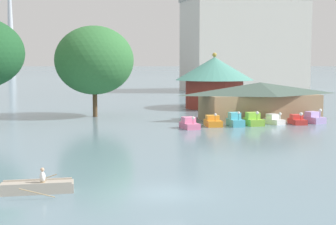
{
  "coord_description": "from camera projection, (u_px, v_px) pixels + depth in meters",
  "views": [
    {
      "loc": [
        -6.92,
        -25.61,
        7.18
      ],
      "look_at": [
        4.66,
        17.12,
        2.68
      ],
      "focal_mm": 52.54,
      "sensor_mm": 36.0,
      "label": 1
    }
  ],
  "objects": [
    {
      "name": "ground_plane",
      "position": [
        168.0,
        193.0,
        27.12
      ],
      "size": [
        2000.0,
        2000.0,
        0.0
      ],
      "primitive_type": "plane",
      "color": "slate"
    },
    {
      "name": "rowboat_with_rower",
      "position": [
        38.0,
        187.0,
        27.26
      ],
      "size": [
        4.06,
        3.22,
        1.39
      ],
      "rotation": [
        0.0,
        0.0,
        3.06
      ],
      "color": "#ADA393",
      "rests_on": "ground"
    },
    {
      "name": "pedal_boat_pink",
      "position": [
        189.0,
        124.0,
        53.86
      ],
      "size": [
        1.64,
        2.92,
        1.44
      ],
      "rotation": [
        0.0,
        0.0,
        -1.53
      ],
      "color": "pink",
      "rests_on": "ground"
    },
    {
      "name": "pedal_boat_orange",
      "position": [
        213.0,
        122.0,
        55.79
      ],
      "size": [
        1.96,
        2.87,
        1.58
      ],
      "rotation": [
        0.0,
        0.0,
        -1.69
      ],
      "color": "orange",
      "rests_on": "ground"
    },
    {
      "name": "pedal_boat_cyan",
      "position": [
        235.0,
        121.0,
        55.87
      ],
      "size": [
        1.57,
        2.77,
        1.77
      ],
      "rotation": [
        0.0,
        0.0,
        -1.64
      ],
      "color": "#4CB7CC",
      "rests_on": "ground"
    },
    {
      "name": "pedal_boat_lime",
      "position": [
        253.0,
        120.0,
        56.74
      ],
      "size": [
        1.95,
        2.99,
        1.73
      ],
      "rotation": [
        0.0,
        0.0,
        -1.67
      ],
      "color": "#8CCC3F",
      "rests_on": "ground"
    },
    {
      "name": "pedal_boat_white",
      "position": [
        274.0,
        120.0,
        57.83
      ],
      "size": [
        1.92,
        2.7,
        1.45
      ],
      "rotation": [
        0.0,
        0.0,
        -1.31
      ],
      "color": "white",
      "rests_on": "ground"
    },
    {
      "name": "pedal_boat_red",
      "position": [
        297.0,
        120.0,
        57.69
      ],
      "size": [
        1.86,
        2.88,
        1.5
      ],
      "rotation": [
        0.0,
        0.0,
        -1.72
      ],
      "color": "red",
      "rests_on": "ground"
    },
    {
      "name": "pedal_boat_lavender",
      "position": [
        313.0,
        118.0,
        58.87
      ],
      "size": [
        1.97,
        2.84,
        1.78
      ],
      "rotation": [
        0.0,
        0.0,
        -1.41
      ],
      "color": "#B299D8",
      "rests_on": "ground"
    },
    {
      "name": "boathouse",
      "position": [
        260.0,
        100.0,
        61.99
      ],
      "size": [
        15.56,
        6.88,
        4.72
      ],
      "color": "#9E7F5B",
      "rests_on": "ground"
    },
    {
      "name": "green_roof_pavilion",
      "position": [
        214.0,
        79.0,
        77.77
      ],
      "size": [
        12.39,
        12.39,
        8.77
      ],
      "color": "#993328",
      "rests_on": "ground"
    },
    {
      "name": "shoreline_tree_mid",
      "position": [
        94.0,
        60.0,
        64.82
      ],
      "size": [
        10.41,
        10.41,
        12.03
      ],
      "color": "brown",
      "rests_on": "ground"
    },
    {
      "name": "background_building_block",
      "position": [
        243.0,
        44.0,
        124.72
      ],
      "size": [
        29.65,
        16.51,
        23.72
      ],
      "color": "beige",
      "rests_on": "ground"
    },
    {
      "name": "distant_broadcast_tower",
      "position": [
        10.0,
        2.0,
        340.95
      ],
      "size": [
        8.28,
        8.28,
        132.15
      ],
      "color": "#B7BCC6",
      "rests_on": "ground"
    }
  ]
}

